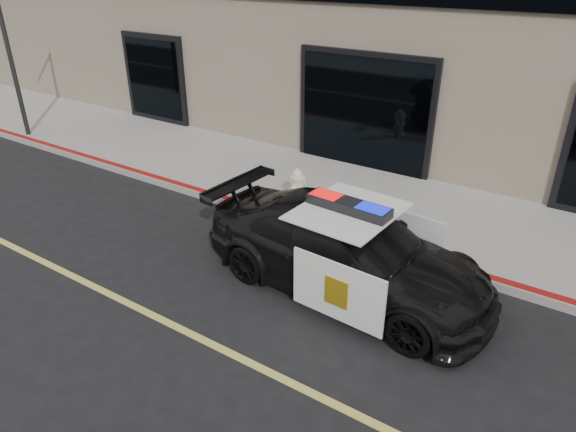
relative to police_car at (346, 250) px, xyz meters
The scene contains 5 objects.
ground 2.55m from the police_car, 115.42° to the right, with size 120.00×120.00×0.00m, color black.
sidewalk_n 3.27m from the police_car, 109.16° to the left, with size 60.00×3.50×0.15m, color gray.
police_car is the anchor object (origin of this frame).
fire_hydrant 2.89m from the police_car, 137.86° to the left, with size 0.36×0.49×0.79m.
street_light 11.46m from the police_car, behind, with size 0.12×1.13×4.46m.
Camera 1 is at (4.08, -4.01, 4.79)m, focal length 32.00 mm.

